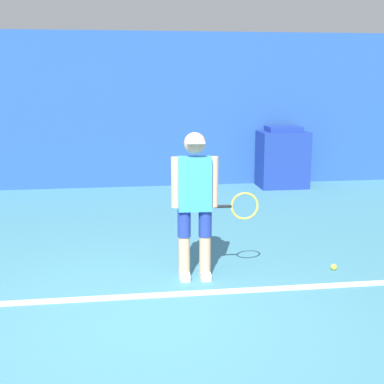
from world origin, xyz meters
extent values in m
plane|color=teal|center=(0.00, 0.00, 0.00)|extent=(24.00, 24.00, 0.00)
cube|color=#234C99|center=(0.00, 5.97, 1.46)|extent=(24.00, 0.10, 2.92)
cube|color=white|center=(0.00, 0.59, 0.01)|extent=(21.60, 0.10, 0.01)
cylinder|color=tan|center=(0.48, 1.01, 0.23)|extent=(0.12, 0.12, 0.47)
cylinder|color=navy|center=(0.48, 1.01, 0.61)|extent=(0.14, 0.14, 0.29)
cube|color=white|center=(0.48, 1.01, 0.04)|extent=(0.10, 0.24, 0.08)
cylinder|color=tan|center=(0.70, 1.00, 0.23)|extent=(0.12, 0.12, 0.47)
cylinder|color=navy|center=(0.70, 1.00, 0.61)|extent=(0.14, 0.14, 0.29)
cube|color=white|center=(0.70, 1.00, 0.04)|extent=(0.10, 0.24, 0.08)
cube|color=#338CE0|center=(0.59, 1.01, 1.03)|extent=(0.35, 0.22, 0.55)
sphere|color=tan|center=(0.59, 1.01, 1.44)|extent=(0.22, 0.22, 0.22)
cube|color=white|center=(0.58, 0.91, 1.46)|extent=(0.19, 0.13, 0.02)
cylinder|color=tan|center=(0.39, 1.02, 1.04)|extent=(0.09, 0.09, 0.52)
cylinder|color=tan|center=(0.78, 0.99, 1.04)|extent=(0.09, 0.09, 0.52)
cylinder|color=black|center=(0.88, 0.98, 0.78)|extent=(0.19, 0.05, 0.03)
torus|color=yellow|center=(1.11, 0.97, 0.78)|extent=(0.29, 0.04, 0.29)
sphere|color=#D1E533|center=(2.15, 1.03, 0.03)|extent=(0.07, 0.07, 0.07)
cube|color=navy|center=(2.95, 5.53, 0.53)|extent=(0.91, 0.68, 1.07)
cube|color=navy|center=(2.95, 5.53, 1.12)|extent=(0.64, 0.47, 0.10)
camera|label=1|loc=(-0.18, -4.30, 2.11)|focal=50.00mm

